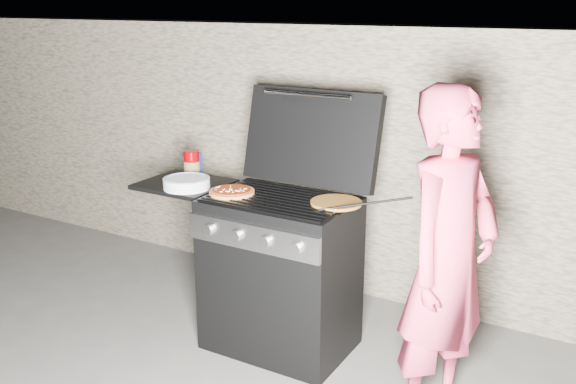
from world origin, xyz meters
The scene contains 10 objects.
ground centered at (0.00, 0.00, 0.00)m, with size 50.00×50.00×0.00m, color #4B4A49.
stone_wall centered at (0.00, 1.05, 0.90)m, with size 8.00×0.35×1.80m, color gray.
gas_grill centered at (-0.25, 0.00, 0.46)m, with size 1.34×0.79×0.91m, color black, non-canonical shape.
pizza_topped centered at (-0.27, -0.07, 0.93)m, with size 0.25×0.25×0.03m, color #C7773E, non-canonical shape.
pizza_plain centered at (0.32, 0.05, 0.92)m, with size 0.28×0.28×0.01m, color orange.
sauce_jar centered at (-0.74, 0.17, 0.98)m, with size 0.10×0.10×0.15m, color #6E0004.
blue_carton centered at (-0.74, 0.20, 0.97)m, with size 0.06×0.04×0.14m, color navy.
plate_stack centered at (-0.58, -0.09, 0.93)m, with size 0.27×0.27×0.06m, color white.
person centered at (1.01, -0.19, 0.81)m, with size 0.59×0.39×1.62m, color #D73A5A.
tongs centered at (0.51, 0.00, 0.96)m, with size 0.01×0.01×0.48m, color black.
Camera 1 is at (1.73, -2.89, 1.96)m, focal length 40.00 mm.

